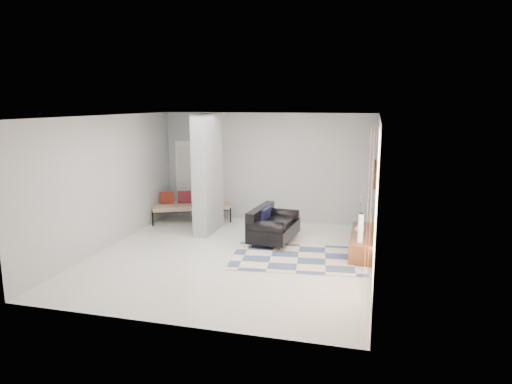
# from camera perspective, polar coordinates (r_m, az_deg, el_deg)

# --- Properties ---
(floor) EXTENTS (6.00, 6.00, 0.00)m
(floor) POSITION_cam_1_polar(r_m,az_deg,el_deg) (9.34, -2.95, -7.97)
(floor) COLOR white
(floor) RESTS_ON ground
(ceiling) EXTENTS (6.00, 6.00, 0.00)m
(ceiling) POSITION_cam_1_polar(r_m,az_deg,el_deg) (8.83, -3.14, 9.46)
(ceiling) COLOR white
(ceiling) RESTS_ON wall_back
(wall_back) EXTENTS (6.00, 0.00, 6.00)m
(wall_back) POSITION_cam_1_polar(r_m,az_deg,el_deg) (11.84, 1.36, 3.10)
(wall_back) COLOR #B2B5B6
(wall_back) RESTS_ON ground
(wall_front) EXTENTS (6.00, 0.00, 6.00)m
(wall_front) POSITION_cam_1_polar(r_m,az_deg,el_deg) (6.26, -11.39, -4.43)
(wall_front) COLOR #B2B5B6
(wall_front) RESTS_ON ground
(wall_left) EXTENTS (0.00, 6.00, 6.00)m
(wall_left) POSITION_cam_1_polar(r_m,az_deg,el_deg) (10.15, -18.02, 1.20)
(wall_left) COLOR #B2B5B6
(wall_left) RESTS_ON ground
(wall_right) EXTENTS (0.00, 6.00, 6.00)m
(wall_right) POSITION_cam_1_polar(r_m,az_deg,el_deg) (8.57, 14.77, -0.38)
(wall_right) COLOR #B2B5B6
(wall_right) RESTS_ON ground
(partition_column) EXTENTS (0.35, 1.20, 2.80)m
(partition_column) POSITION_cam_1_polar(r_m,az_deg,el_deg) (10.83, -6.04, 2.28)
(partition_column) COLOR #9BA0A1
(partition_column) RESTS_ON floor
(hallway_door) EXTENTS (0.85, 0.06, 2.04)m
(hallway_door) POSITION_cam_1_polar(r_m,az_deg,el_deg) (12.50, -8.11, 1.66)
(hallway_door) COLOR white
(hallway_door) RESTS_ON floor
(curtain) EXTENTS (0.00, 2.55, 2.55)m
(curtain) POSITION_cam_1_polar(r_m,az_deg,el_deg) (7.43, 14.16, -1.68)
(curtain) COLOR #F47340
(curtain) RESTS_ON wall_right
(wall_art) EXTENTS (0.04, 0.45, 0.55)m
(wall_art) POSITION_cam_1_polar(r_m,az_deg,el_deg) (9.44, 14.67, 2.21)
(wall_art) COLOR #35180E
(wall_art) RESTS_ON wall_right
(media_console) EXTENTS (0.45, 1.81, 0.80)m
(media_console) POSITION_cam_1_polar(r_m,az_deg,el_deg) (9.76, 13.08, -6.14)
(media_console) COLOR brown
(media_console) RESTS_ON floor
(loveseat) EXTENTS (0.97, 1.51, 0.76)m
(loveseat) POSITION_cam_1_polar(r_m,az_deg,el_deg) (10.19, 1.95, -4.19)
(loveseat) COLOR silver
(loveseat) RESTS_ON floor
(daybed) EXTENTS (2.16, 1.60, 0.77)m
(daybed) POSITION_cam_1_polar(r_m,az_deg,el_deg) (12.10, -8.20, -1.61)
(daybed) COLOR black
(daybed) RESTS_ON floor
(area_rug) EXTENTS (2.80, 2.03, 0.01)m
(area_rug) POSITION_cam_1_polar(r_m,az_deg,el_deg) (9.24, 5.26, -8.19)
(area_rug) COLOR beige
(area_rug) RESTS_ON floor
(cylinder_lamp) EXTENTS (0.10, 0.10, 0.54)m
(cylinder_lamp) POSITION_cam_1_polar(r_m,az_deg,el_deg) (9.02, 12.96, -4.47)
(cylinder_lamp) COLOR white
(cylinder_lamp) RESTS_ON media_console
(bronze_figurine) EXTENTS (0.13, 0.13, 0.26)m
(bronze_figurine) POSITION_cam_1_polar(r_m,az_deg,el_deg) (10.37, 13.00, -3.24)
(bronze_figurine) COLOR #2F1F15
(bronze_figurine) RESTS_ON media_console
(vase) EXTENTS (0.23, 0.23, 0.22)m
(vase) POSITION_cam_1_polar(r_m,az_deg,el_deg) (9.68, 12.86, -4.40)
(vase) COLOR silver
(vase) RESTS_ON media_console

